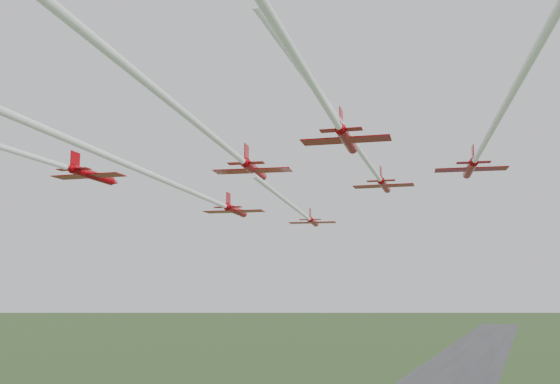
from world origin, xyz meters
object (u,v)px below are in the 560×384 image
at_px(jet_lead, 302,214).
at_px(jet_row3_left, 17,152).
at_px(jet_row2_left, 196,194).
at_px(jet_row4_right, 312,83).
at_px(jet_row3_mid, 213,137).
at_px(jet_row2_right, 367,161).
at_px(jet_row3_right, 495,124).

bearing_deg(jet_lead, jet_row3_left, -125.56).
height_order(jet_lead, jet_row3_left, jet_row3_left).
xyz_separation_m(jet_row2_left, jet_row4_right, (25.32, -28.99, 2.02)).
height_order(jet_lead, jet_row4_right, jet_row4_right).
bearing_deg(jet_row3_mid, jet_row2_left, 112.82).
xyz_separation_m(jet_lead, jet_row2_left, (-6.43, -21.81, 0.35)).
height_order(jet_row2_right, jet_row3_mid, jet_row2_right).
xyz_separation_m(jet_row2_right, jet_row4_right, (3.78, -30.92, -0.85)).
bearing_deg(jet_row2_left, jet_row3_mid, -65.37).
bearing_deg(jet_row2_right, jet_row3_left, -155.26).
xyz_separation_m(jet_row3_left, jet_row4_right, (37.06, -11.20, -0.61)).
height_order(jet_row2_left, jet_row3_left, jet_row3_left).
relative_size(jet_row3_left, jet_row3_right, 0.89).
relative_size(jet_row3_left, jet_row4_right, 0.96).
height_order(jet_row3_left, jet_row3_mid, jet_row3_left).
relative_size(jet_row2_left, jet_row3_left, 1.11).
height_order(jet_row3_right, jet_row4_right, jet_row4_right).
distance_m(jet_row2_right, jet_row3_right, 22.95).
bearing_deg(jet_lead, jet_row4_right, -80.52).
bearing_deg(jet_row4_right, jet_row2_right, 89.42).
bearing_deg(jet_row3_left, jet_row2_right, 24.64).
distance_m(jet_lead, jet_row2_left, 22.74).
height_order(jet_lead, jet_row3_right, jet_row3_right).
bearing_deg(jet_row3_left, jet_row2_left, 50.57).
height_order(jet_lead, jet_row2_left, jet_row2_left).
relative_size(jet_lead, jet_row3_right, 0.74).
height_order(jet_row2_right, jet_row4_right, jet_row2_right).
distance_m(jet_row2_left, jet_row2_right, 21.81).
height_order(jet_row3_left, jet_row3_right, jet_row3_left).
bearing_deg(jet_row3_right, jet_row3_mid, 174.15).
relative_size(jet_lead, jet_row2_right, 0.76).
height_order(jet_row2_left, jet_row3_mid, jet_row3_mid).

